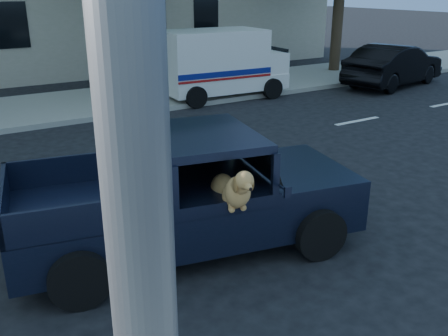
# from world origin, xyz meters

# --- Properties ---
(ground) EXTENTS (120.00, 120.00, 0.00)m
(ground) POSITION_xyz_m (0.00, 0.00, 0.00)
(ground) COLOR black
(ground) RESTS_ON ground
(far_sidewalk) EXTENTS (60.00, 4.00, 0.15)m
(far_sidewalk) POSITION_xyz_m (0.00, 9.20, 0.07)
(far_sidewalk) COLOR gray
(far_sidewalk) RESTS_ON ground
(lane_stripes) EXTENTS (21.60, 0.14, 0.01)m
(lane_stripes) POSITION_xyz_m (2.00, 3.40, 0.01)
(lane_stripes) COLOR silver
(lane_stripes) RESTS_ON ground
(pickup_truck) EXTENTS (5.01, 2.86, 1.70)m
(pickup_truck) POSITION_xyz_m (0.64, -0.35, 0.57)
(pickup_truck) COLOR black
(pickup_truck) RESTS_ON ground
(mail_truck) EXTENTS (4.13, 2.25, 2.21)m
(mail_truck) POSITION_xyz_m (6.34, 7.96, 0.97)
(mail_truck) COLOR silver
(mail_truck) RESTS_ON ground
(parked_sedan) EXTENTS (2.52, 4.85, 1.52)m
(parked_sedan) POSITION_xyz_m (12.88, 6.38, 0.76)
(parked_sedan) COLOR black
(parked_sedan) RESTS_ON ground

